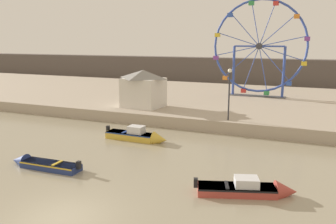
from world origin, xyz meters
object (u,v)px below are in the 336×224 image
(motorboat_faded_red, at_px, (253,189))
(motorboat_mustard_yellow, at_px, (139,136))
(carnival_booth_white_ticket, at_px, (143,88))
(motorboat_navy_blue, at_px, (40,164))
(promenade_lamp_near, at_px, (229,87))
(ferris_wheel_blue_frame, at_px, (259,48))

(motorboat_faded_red, xyz_separation_m, motorboat_mustard_yellow, (-9.30, 6.07, 0.08))
(motorboat_faded_red, bearing_deg, carnival_booth_white_ticket, 114.61)
(motorboat_navy_blue, height_order, motorboat_mustard_yellow, motorboat_mustard_yellow)
(carnival_booth_white_ticket, height_order, promenade_lamp_near, promenade_lamp_near)
(motorboat_navy_blue, distance_m, carnival_booth_white_ticket, 14.80)
(motorboat_faded_red, relative_size, motorboat_navy_blue, 1.01)
(promenade_lamp_near, bearing_deg, motorboat_faded_red, -70.94)
(ferris_wheel_blue_frame, bearing_deg, motorboat_faded_red, -81.58)
(motorboat_faded_red, height_order, promenade_lamp_near, promenade_lamp_near)
(motorboat_navy_blue, distance_m, promenade_lamp_near, 15.08)
(motorboat_faded_red, xyz_separation_m, promenade_lamp_near, (-3.81, 11.02, 3.40))
(motorboat_navy_blue, bearing_deg, motorboat_mustard_yellow, -113.07)
(carnival_booth_white_ticket, xyz_separation_m, promenade_lamp_near, (8.83, -2.42, 0.83))
(motorboat_navy_blue, bearing_deg, promenade_lamp_near, -126.28)
(motorboat_mustard_yellow, height_order, carnival_booth_white_ticket, carnival_booth_white_ticket)
(ferris_wheel_blue_frame, bearing_deg, promenade_lamp_near, -90.93)
(promenade_lamp_near, bearing_deg, ferris_wheel_blue_frame, 89.07)
(motorboat_navy_blue, height_order, promenade_lamp_near, promenade_lamp_near)
(motorboat_faded_red, distance_m, motorboat_navy_blue, 12.12)
(ferris_wheel_blue_frame, distance_m, promenade_lamp_near, 13.53)
(motorboat_mustard_yellow, bearing_deg, ferris_wheel_blue_frame, 73.08)
(ferris_wheel_blue_frame, bearing_deg, motorboat_mustard_yellow, -107.42)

